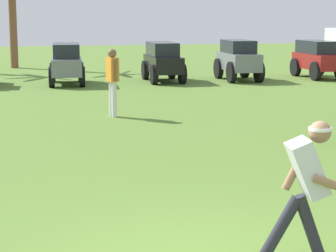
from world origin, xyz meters
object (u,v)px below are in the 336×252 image
(frisbee_thrower, at_px, (306,186))
(parked_car_slot_f, at_px, (238,59))
(teammate_near_sideline, at_px, (112,76))
(parked_car_slot_d, at_px, (67,62))
(parked_car_slot_g, at_px, (317,58))
(parked_car_slot_e, at_px, (163,60))

(frisbee_thrower, bearing_deg, parked_car_slot_f, 73.21)
(teammate_near_sideline, distance_m, parked_car_slot_f, 8.81)
(teammate_near_sideline, bearing_deg, parked_car_slot_d, 94.32)
(frisbee_thrower, distance_m, parked_car_slot_f, 16.98)
(parked_car_slot_d, xyz_separation_m, parked_car_slot_g, (9.02, 0.07, 0.00))
(frisbee_thrower, relative_size, parked_car_slot_g, 0.59)
(frisbee_thrower, relative_size, teammate_near_sideline, 0.91)
(frisbee_thrower, bearing_deg, parked_car_slot_d, 93.65)
(parked_car_slot_f, xyz_separation_m, parked_car_slot_g, (3.07, 0.17, -0.02))
(parked_car_slot_e, xyz_separation_m, parked_car_slot_g, (5.72, -0.05, 0.00))
(frisbee_thrower, distance_m, parked_car_slot_d, 16.38)
(parked_car_slot_e, height_order, parked_car_slot_f, parked_car_slot_f)
(parked_car_slot_e, relative_size, parked_car_slot_f, 1.02)
(teammate_near_sideline, xyz_separation_m, parked_car_slot_d, (-0.53, 7.04, -0.22))
(frisbee_thrower, height_order, parked_car_slot_g, frisbee_thrower)
(teammate_near_sideline, bearing_deg, parked_car_slot_f, 52.04)
(parked_car_slot_d, height_order, parked_car_slot_e, same)
(parked_car_slot_e, distance_m, parked_car_slot_g, 5.72)
(frisbee_thrower, relative_size, parked_car_slot_e, 0.59)
(frisbee_thrower, distance_m, teammate_near_sideline, 9.32)
(parked_car_slot_f, bearing_deg, frisbee_thrower, -106.79)
(parked_car_slot_e, bearing_deg, parked_car_slot_f, -4.69)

